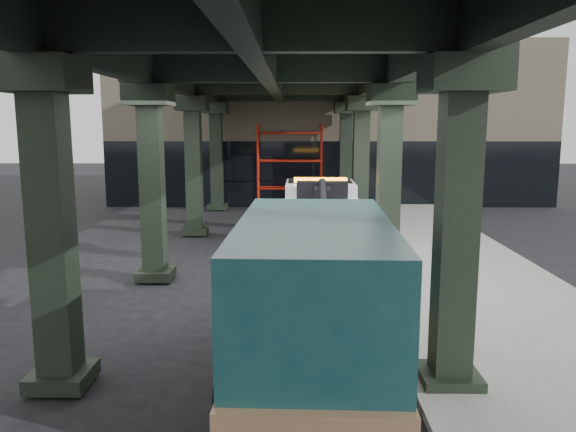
{
  "coord_description": "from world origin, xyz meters",
  "views": [
    {
      "loc": [
        0.2,
        -12.15,
        4.08
      ],
      "look_at": [
        0.05,
        2.12,
        1.7
      ],
      "focal_mm": 35.0,
      "sensor_mm": 36.0,
      "label": 1
    }
  ],
  "objects": [
    {
      "name": "ground",
      "position": [
        0.0,
        0.0,
        0.0
      ],
      "size": [
        90.0,
        90.0,
        0.0
      ],
      "primitive_type": "plane",
      "color": "black",
      "rests_on": "ground"
    },
    {
      "name": "sidewalk",
      "position": [
        4.5,
        2.0,
        0.07
      ],
      "size": [
        5.0,
        40.0,
        0.15
      ],
      "primitive_type": "cube",
      "color": "gray",
      "rests_on": "ground"
    },
    {
      "name": "lane_stripe",
      "position": [
        1.7,
        2.0,
        0.01
      ],
      "size": [
        0.12,
        38.0,
        0.01
      ],
      "primitive_type": "cube",
      "color": "silver",
      "rests_on": "ground"
    },
    {
      "name": "viaduct",
      "position": [
        -0.4,
        2.0,
        5.46
      ],
      "size": [
        7.4,
        32.0,
        6.4
      ],
      "color": "black",
      "rests_on": "ground"
    },
    {
      "name": "building",
      "position": [
        2.0,
        20.0,
        4.0
      ],
      "size": [
        22.0,
        10.0,
        8.0
      ],
      "primitive_type": "cube",
      "color": "#C6B793",
      "rests_on": "ground"
    },
    {
      "name": "scaffolding",
      "position": [
        0.0,
        14.64,
        2.11
      ],
      "size": [
        3.08,
        0.88,
        4.0
      ],
      "color": "red",
      "rests_on": "ground"
    },
    {
      "name": "tow_truck",
      "position": [
        1.01,
        3.54,
        1.23
      ],
      "size": [
        2.42,
        7.73,
        2.52
      ],
      "rotation": [
        0.0,
        0.0,
        -0.01
      ],
      "color": "black",
      "rests_on": "ground"
    },
    {
      "name": "towed_van",
      "position": [
        0.54,
        -3.27,
        1.39
      ],
      "size": [
        2.75,
        6.46,
        2.59
      ],
      "rotation": [
        0.0,
        0.0,
        -0.03
      ],
      "color": "#10383B",
      "rests_on": "ground"
    }
  ]
}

